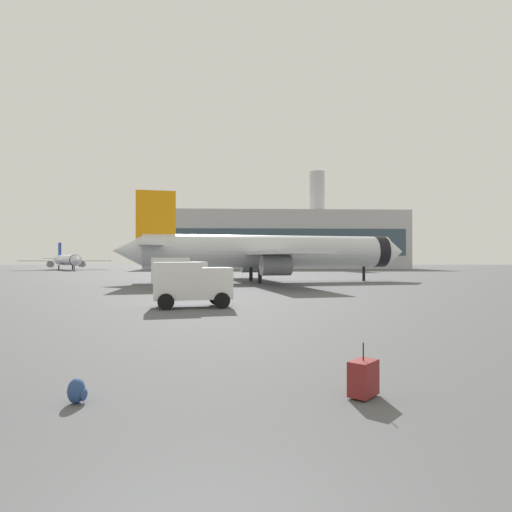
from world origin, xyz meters
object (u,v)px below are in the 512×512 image
object	(u,v)px
rolling_suitcase	(363,378)
airplane_taxiing	(67,260)
cargo_van	(191,282)
traveller_backpack	(77,391)
service_truck	(179,272)
airplane_at_gate	(270,252)
safety_cone_mid	(231,276)
safety_cone_near	(213,277)

from	to	relation	value
rolling_suitcase	airplane_taxiing	bearing A→B (deg)	113.66
airplane_taxiing	cargo_van	world-z (taller)	airplane_taxiing
rolling_suitcase	traveller_backpack	bearing A→B (deg)	-178.87
service_truck	rolling_suitcase	xyz separation A→B (m)	(7.91, -31.95, -1.22)
service_truck	traveller_backpack	bearing A→B (deg)	-85.92
cargo_van	rolling_suitcase	world-z (taller)	cargo_van
service_truck	traveller_backpack	distance (m)	32.17
rolling_suitcase	service_truck	bearing A→B (deg)	103.90
service_truck	cargo_van	world-z (taller)	service_truck
airplane_at_gate	airplane_taxiing	size ratio (longest dim) A/B	1.65
cargo_van	rolling_suitcase	distance (m)	17.38
airplane_taxiing	cargo_van	xyz separation A→B (m)	(39.92, -86.30, -1.01)
airplane_at_gate	traveller_backpack	xyz separation A→B (m)	(-7.00, -43.63, -3.42)
airplane_taxiing	rolling_suitcase	xyz separation A→B (m)	(45.07, -102.87, -2.07)
safety_cone_mid	rolling_suitcase	size ratio (longest dim) A/B	0.70
airplane_at_gate	safety_cone_near	world-z (taller)	airplane_at_gate
safety_cone_near	safety_cone_mid	xyz separation A→B (m)	(2.50, 1.07, 0.05)
safety_cone_mid	rolling_suitcase	world-z (taller)	rolling_suitcase
airplane_taxiing	cargo_van	distance (m)	95.09
safety_cone_near	traveller_backpack	size ratio (longest dim) A/B	1.38
rolling_suitcase	traveller_backpack	xyz separation A→B (m)	(-5.62, -0.11, -0.16)
cargo_van	safety_cone_mid	world-z (taller)	cargo_van
airplane_taxiing	airplane_at_gate	bearing A→B (deg)	-51.95
rolling_suitcase	safety_cone_mid	bearing A→B (deg)	93.59
airplane_at_gate	traveller_backpack	world-z (taller)	airplane_at_gate
service_truck	cargo_van	xyz separation A→B (m)	(2.76, -15.38, -0.16)
cargo_van	safety_cone_mid	xyz separation A→B (m)	(1.82, 36.51, -1.07)
service_truck	safety_cone_near	bearing A→B (deg)	84.08
safety_cone_near	traveller_backpack	world-z (taller)	safety_cone_near
rolling_suitcase	cargo_van	bearing A→B (deg)	107.27
traveller_backpack	airplane_taxiing	bearing A→B (deg)	110.96
airplane_at_gate	airplane_taxiing	xyz separation A→B (m)	(-46.45, 59.35, -1.19)
safety_cone_near	cargo_van	bearing A→B (deg)	-88.91
cargo_van	safety_cone_mid	bearing A→B (deg)	87.15
airplane_taxiing	safety_cone_mid	bearing A→B (deg)	-50.03
airplane_at_gate	rolling_suitcase	size ratio (longest dim) A/B	32.41
safety_cone_near	rolling_suitcase	bearing A→B (deg)	-83.61
rolling_suitcase	traveller_backpack	world-z (taller)	rolling_suitcase
airplane_taxiing	safety_cone_mid	xyz separation A→B (m)	(41.74, -49.79, -2.09)
safety_cone_near	traveller_backpack	xyz separation A→B (m)	(0.21, -52.12, -0.09)
safety_cone_near	service_truck	bearing A→B (deg)	-95.92
airplane_at_gate	cargo_van	world-z (taller)	airplane_at_gate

